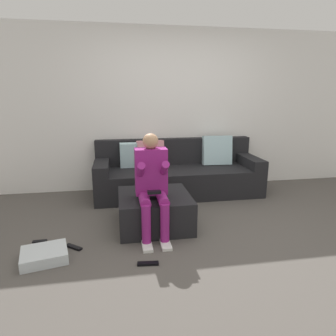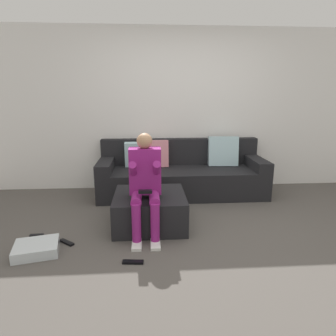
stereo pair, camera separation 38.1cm
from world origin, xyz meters
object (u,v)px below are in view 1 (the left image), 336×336
object	(u,v)px
ottoman	(155,210)
person_seated	(152,180)
couch_sectional	(177,174)
remote_under_side_table	(40,242)
storage_bin	(44,255)
remote_by_storage_bin	(74,247)
remote_near_ottoman	(148,264)

from	to	relation	value
ottoman	person_seated	world-z (taller)	person_seated
couch_sectional	remote_under_side_table	xyz separation A→B (m)	(-1.74, -1.35, -0.29)
ottoman	couch_sectional	bearing A→B (deg)	66.02
couch_sectional	storage_bin	distance (m)	2.36
person_seated	remote_under_side_table	distance (m)	1.34
remote_by_storage_bin	ottoman	bearing A→B (deg)	64.11
remote_under_side_table	couch_sectional	bearing A→B (deg)	35.92
remote_near_ottoman	person_seated	bearing A→B (deg)	84.88
couch_sectional	person_seated	world-z (taller)	person_seated
ottoman	remote_under_side_table	bearing A→B (deg)	-169.96
couch_sectional	ottoman	bearing A→B (deg)	-113.98
storage_bin	remote_near_ottoman	world-z (taller)	storage_bin
couch_sectional	storage_bin	world-z (taller)	couch_sectional
couch_sectional	storage_bin	size ratio (longest dim) A/B	6.14
remote_near_ottoman	remote_by_storage_bin	xyz separation A→B (m)	(-0.71, 0.42, 0.00)
ottoman	remote_by_storage_bin	world-z (taller)	ottoman
couch_sectional	ottoman	size ratio (longest dim) A/B	3.05
ottoman	remote_near_ottoman	bearing A→B (deg)	-101.42
storage_bin	remote_under_side_table	size ratio (longest dim) A/B	2.89
couch_sectional	remote_near_ottoman	world-z (taller)	couch_sectional
storage_bin	remote_near_ottoman	bearing A→B (deg)	-14.39
remote_near_ottoman	remote_under_side_table	xyz separation A→B (m)	(-1.07, 0.60, 0.00)
remote_by_storage_bin	storage_bin	bearing A→B (deg)	-103.18
storage_bin	remote_by_storage_bin	xyz separation A→B (m)	(0.24, 0.18, -0.04)
person_seated	storage_bin	distance (m)	1.27
remote_under_side_table	remote_by_storage_bin	bearing A→B (deg)	-27.81
remote_by_storage_bin	remote_under_side_table	size ratio (longest dim) A/B	1.37
person_seated	remote_under_side_table	size ratio (longest dim) A/B	7.86
ottoman	storage_bin	world-z (taller)	ottoman
storage_bin	couch_sectional	bearing A→B (deg)	46.66
ottoman	person_seated	bearing A→B (deg)	-104.04
person_seated	remote_under_side_table	world-z (taller)	person_seated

